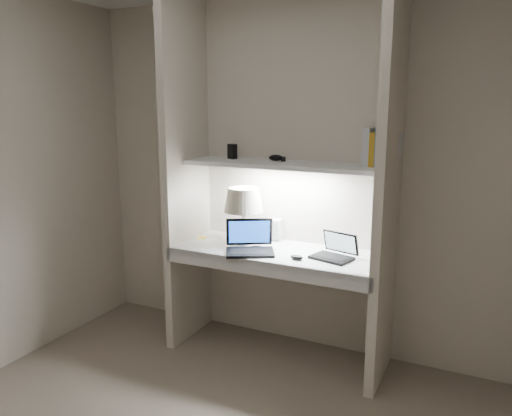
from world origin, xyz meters
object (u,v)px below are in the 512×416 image
Objects in this scene: table_lamp at (244,207)px; book_row at (382,148)px; laptop_netbook at (335,252)px; laptop_main at (250,244)px; speaker at (274,230)px.

book_row is (0.92, 0.14, 0.43)m from table_lamp.
laptop_netbook is (0.68, -0.03, -0.24)m from table_lamp.
laptop_main is at bearing -160.48° from book_row.
laptop_main is at bearing -153.46° from laptop_netbook.
table_lamp is at bearing 101.39° from laptop_main.
table_lamp is at bearing -128.12° from speaker.
laptop_netbook is at bearing -143.85° from book_row.
book_row is at bearing -4.24° from speaker.
table_lamp is at bearing -171.10° from book_row.
table_lamp is 2.57× the size of speaker.
laptop_netbook is 0.58m from speaker.
book_row is at bearing 8.90° from table_lamp.
laptop_main reaches higher than laptop_netbook.
book_row reaches higher than table_lamp.
laptop_main is 2.59× the size of speaker.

